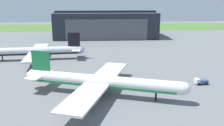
{
  "coord_description": "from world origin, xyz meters",
  "views": [
    {
      "loc": [
        -25.29,
        -74.17,
        27.39
      ],
      "look_at": [
        -19.11,
        18.32,
        3.07
      ],
      "focal_mm": 40.08,
      "sensor_mm": 36.0,
      "label": 1
    }
  ],
  "objects_px": {
    "maintenance_hangar": "(106,25)",
    "airliner_near_left": "(101,82)",
    "ops_van": "(201,81)",
    "airliner_far_left": "(35,51)"
  },
  "relations": [
    {
      "from": "maintenance_hangar",
      "to": "airliner_near_left",
      "type": "distance_m",
      "value": 110.8
    },
    {
      "from": "airliner_near_left",
      "to": "ops_van",
      "type": "bearing_deg",
      "value": 12.49
    },
    {
      "from": "ops_van",
      "to": "maintenance_hangar",
      "type": "bearing_deg",
      "value": 104.44
    },
    {
      "from": "maintenance_hangar",
      "to": "ops_van",
      "type": "bearing_deg",
      "value": -75.56
    },
    {
      "from": "airliner_far_left",
      "to": "airliner_near_left",
      "type": "xyz_separation_m",
      "value": [
        28.58,
        -44.72,
        0.25
      ]
    },
    {
      "from": "maintenance_hangar",
      "to": "airliner_far_left",
      "type": "bearing_deg",
      "value": -117.77
    },
    {
      "from": "maintenance_hangar",
      "to": "ops_van",
      "type": "height_order",
      "value": "maintenance_hangar"
    },
    {
      "from": "airliner_near_left",
      "to": "ops_van",
      "type": "xyz_separation_m",
      "value": [
        32.67,
        7.24,
        -3.06
      ]
    },
    {
      "from": "airliner_near_left",
      "to": "ops_van",
      "type": "relative_size",
      "value": 10.74
    },
    {
      "from": "airliner_near_left",
      "to": "maintenance_hangar",
      "type": "bearing_deg",
      "value": 86.85
    }
  ]
}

